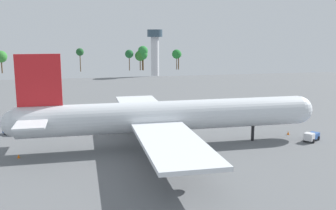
{
  "coord_description": "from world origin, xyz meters",
  "views": [
    {
      "loc": [
        -17.65,
        -78.35,
        24.14
      ],
      "look_at": [
        0.0,
        0.0,
        9.08
      ],
      "focal_mm": 41.14,
      "sensor_mm": 36.0,
      "label": 1
    }
  ],
  "objects_px": {
    "control_tower": "(155,47)",
    "maintenance_van": "(158,114)",
    "cargo_airplane": "(167,116)",
    "safety_cone_tail": "(19,156)",
    "pushback_tractor": "(99,122)",
    "safety_cone_nose": "(288,133)",
    "catering_truck": "(311,136)",
    "fuel_truck": "(16,129)"
  },
  "relations": [
    {
      "from": "pushback_tractor",
      "to": "safety_cone_nose",
      "type": "bearing_deg",
      "value": -22.72
    },
    {
      "from": "cargo_airplane",
      "to": "maintenance_van",
      "type": "bearing_deg",
      "value": 82.59
    },
    {
      "from": "maintenance_van",
      "to": "safety_cone_nose",
      "type": "xyz_separation_m",
      "value": [
        26.98,
        -25.77,
        -0.53
      ]
    },
    {
      "from": "catering_truck",
      "to": "cargo_airplane",
      "type": "bearing_deg",
      "value": 174.38
    },
    {
      "from": "safety_cone_nose",
      "to": "safety_cone_tail",
      "type": "relative_size",
      "value": 1.06
    },
    {
      "from": "cargo_airplane",
      "to": "fuel_truck",
      "type": "height_order",
      "value": "cargo_airplane"
    },
    {
      "from": "safety_cone_tail",
      "to": "maintenance_van",
      "type": "bearing_deg",
      "value": 41.75
    },
    {
      "from": "catering_truck",
      "to": "safety_cone_nose",
      "type": "bearing_deg",
      "value": 110.07
    },
    {
      "from": "catering_truck",
      "to": "control_tower",
      "type": "xyz_separation_m",
      "value": [
        -9.11,
        141.62,
        15.11
      ]
    },
    {
      "from": "maintenance_van",
      "to": "safety_cone_nose",
      "type": "height_order",
      "value": "maintenance_van"
    },
    {
      "from": "safety_cone_nose",
      "to": "maintenance_van",
      "type": "bearing_deg",
      "value": 136.32
    },
    {
      "from": "maintenance_van",
      "to": "pushback_tractor",
      "type": "bearing_deg",
      "value": -156.88
    },
    {
      "from": "cargo_airplane",
      "to": "control_tower",
      "type": "height_order",
      "value": "control_tower"
    },
    {
      "from": "fuel_truck",
      "to": "maintenance_van",
      "type": "distance_m",
      "value": 38.77
    },
    {
      "from": "pushback_tractor",
      "to": "safety_cone_nose",
      "type": "relative_size",
      "value": 5.72
    },
    {
      "from": "pushback_tractor",
      "to": "safety_cone_nose",
      "type": "height_order",
      "value": "pushback_tractor"
    },
    {
      "from": "safety_cone_nose",
      "to": "control_tower",
      "type": "bearing_deg",
      "value": 92.9
    },
    {
      "from": "maintenance_van",
      "to": "safety_cone_tail",
      "type": "xyz_separation_m",
      "value": [
        -33.8,
        -30.17,
        -0.55
      ]
    },
    {
      "from": "fuel_truck",
      "to": "pushback_tractor",
      "type": "distance_m",
      "value": 20.43
    },
    {
      "from": "cargo_airplane",
      "to": "maintenance_van",
      "type": "distance_m",
      "value": 29.46
    },
    {
      "from": "pushback_tractor",
      "to": "catering_truck",
      "type": "distance_m",
      "value": 52.47
    },
    {
      "from": "catering_truck",
      "to": "safety_cone_nose",
      "type": "relative_size",
      "value": 6.1
    },
    {
      "from": "pushback_tractor",
      "to": "fuel_truck",
      "type": "bearing_deg",
      "value": -170.29
    },
    {
      "from": "cargo_airplane",
      "to": "safety_cone_nose",
      "type": "distance_m",
      "value": 31.46
    },
    {
      "from": "cargo_airplane",
      "to": "maintenance_van",
      "type": "xyz_separation_m",
      "value": [
        3.73,
        28.68,
        -5.65
      ]
    },
    {
      "from": "safety_cone_tail",
      "to": "pushback_tractor",
      "type": "bearing_deg",
      "value": 53.87
    },
    {
      "from": "cargo_airplane",
      "to": "pushback_tractor",
      "type": "distance_m",
      "value": 25.78
    },
    {
      "from": "maintenance_van",
      "to": "safety_cone_tail",
      "type": "bearing_deg",
      "value": -138.25
    },
    {
      "from": "maintenance_van",
      "to": "safety_cone_tail",
      "type": "height_order",
      "value": "maintenance_van"
    },
    {
      "from": "cargo_airplane",
      "to": "safety_cone_tail",
      "type": "bearing_deg",
      "value": -177.16
    },
    {
      "from": "fuel_truck",
      "to": "catering_truck",
      "type": "relative_size",
      "value": 1.08
    },
    {
      "from": "pushback_tractor",
      "to": "catering_truck",
      "type": "xyz_separation_m",
      "value": [
        46.34,
        -24.62,
        -0.11
      ]
    },
    {
      "from": "pushback_tractor",
      "to": "safety_cone_tail",
      "type": "xyz_separation_m",
      "value": [
        -16.69,
        -22.86,
        -0.82
      ]
    },
    {
      "from": "catering_truck",
      "to": "safety_cone_nose",
      "type": "distance_m",
      "value": 6.58
    },
    {
      "from": "safety_cone_nose",
      "to": "safety_cone_tail",
      "type": "bearing_deg",
      "value": -175.86
    },
    {
      "from": "pushback_tractor",
      "to": "maintenance_van",
      "type": "distance_m",
      "value": 18.61
    },
    {
      "from": "catering_truck",
      "to": "safety_cone_tail",
      "type": "xyz_separation_m",
      "value": [
        -63.03,
        1.75,
        -0.71
      ]
    },
    {
      "from": "fuel_truck",
      "to": "catering_truck",
      "type": "distance_m",
      "value": 69.77
    },
    {
      "from": "fuel_truck",
      "to": "safety_cone_nose",
      "type": "distance_m",
      "value": 65.97
    },
    {
      "from": "maintenance_van",
      "to": "control_tower",
      "type": "xyz_separation_m",
      "value": [
        20.13,
        109.7,
        15.27
      ]
    },
    {
      "from": "control_tower",
      "to": "maintenance_van",
      "type": "bearing_deg",
      "value": -100.4
    },
    {
      "from": "catering_truck",
      "to": "safety_cone_nose",
      "type": "height_order",
      "value": "catering_truck"
    }
  ]
}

